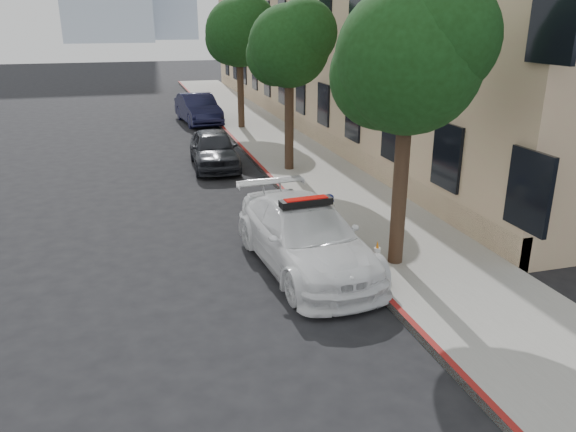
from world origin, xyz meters
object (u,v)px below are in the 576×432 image
Objects in this scene: parked_car_far at (198,109)px; traffic_cone at (377,255)px; police_car at (306,236)px; parked_car_mid at (214,149)px; fire_hydrant at (329,209)px.

parked_car_far is 6.93× the size of traffic_cone.
police_car is 8.91m from parked_car_mid.
parked_car_mid is 0.88× the size of parked_car_far.
traffic_cone is (1.25, -0.83, -0.23)m from police_car.
police_car is 1.52m from traffic_cone.
parked_car_far is (0.10, 17.78, 0.02)m from police_car.
police_car reaches higher than parked_car_mid.
parked_car_far is at bearing 88.72° from parked_car_mid.
parked_car_mid is (-0.52, 8.90, -0.04)m from police_car.
parked_car_far is 5.76× the size of fire_hydrant.
traffic_cone is at bearing -92.28° from parked_car_far.
parked_car_mid is at bearing 89.44° from fire_hydrant.
traffic_cone is at bearing -104.96° from fire_hydrant.
traffic_cone is (0.00, -2.84, -0.06)m from fire_hydrant.
fire_hydrant is at bearing 53.61° from police_car.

